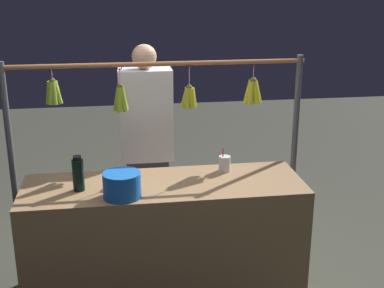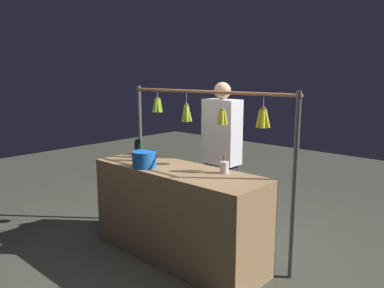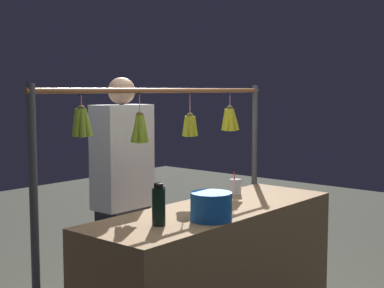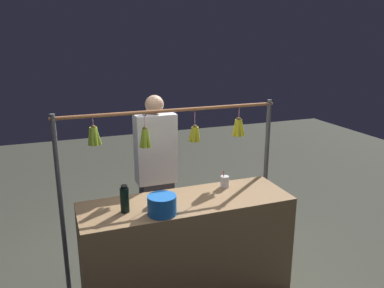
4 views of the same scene
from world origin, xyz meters
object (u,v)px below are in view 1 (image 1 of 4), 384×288
at_px(water_bottle, 78,174).
at_px(vendor_person, 147,155).
at_px(drink_cup, 225,164).
at_px(blue_bucket, 122,185).

distance_m(water_bottle, vendor_person, 0.95).
bearing_deg(drink_cup, vendor_person, -50.23).
bearing_deg(drink_cup, water_bottle, 11.53).
bearing_deg(water_bottle, blue_bucket, 151.38).
relative_size(drink_cup, vendor_person, 0.09).
xyz_separation_m(blue_bucket, vendor_person, (-0.21, -0.95, -0.14)).
bearing_deg(vendor_person, blue_bucket, 77.46).
xyz_separation_m(water_bottle, drink_cup, (-0.98, -0.20, -0.05)).
distance_m(water_bottle, drink_cup, 1.00).
height_order(water_bottle, blue_bucket, water_bottle).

